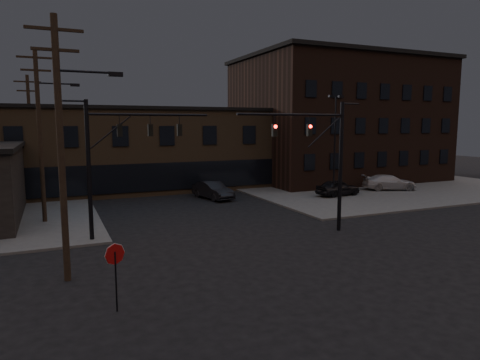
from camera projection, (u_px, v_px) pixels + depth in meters
name	position (u px, v px, depth m)	size (l,w,h in m)	color
ground	(284.00, 265.00, 20.31)	(140.00, 140.00, 0.00)	black
sidewalk_ne	(356.00, 182.00, 49.07)	(30.00, 30.00, 0.15)	#474744
building_row	(153.00, 149.00, 45.20)	(40.00, 12.00, 8.00)	brown
building_right	(337.00, 121.00, 51.80)	(22.00, 16.00, 14.00)	black
traffic_signal_near	(325.00, 153.00, 25.90)	(7.12, 0.24, 8.00)	black
traffic_signal_far	(112.00, 153.00, 24.23)	(7.12, 0.24, 8.00)	black
stop_sign	(115.00, 261.00, 15.07)	(0.72, 0.33, 2.48)	black
utility_pole_near	(62.00, 143.00, 17.59)	(3.70, 0.28, 11.00)	black
utility_pole_mid	(41.00, 132.00, 28.04)	(3.70, 0.28, 11.50)	black
utility_pole_far	(31.00, 134.00, 38.54)	(2.20, 0.28, 11.00)	black
lot_light_a	(335.00, 137.00, 37.51)	(1.50, 0.28, 9.14)	black
lot_light_b	(353.00, 135.00, 44.45)	(1.50, 0.28, 9.14)	black
parked_car_lot_a	(338.00, 188.00, 39.15)	(1.74, 4.32, 1.47)	black
parked_car_lot_b	(389.00, 182.00, 42.63)	(2.10, 5.18, 1.50)	#A6A5A7
car_crossing	(213.00, 190.00, 38.26)	(1.66, 4.75, 1.56)	black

